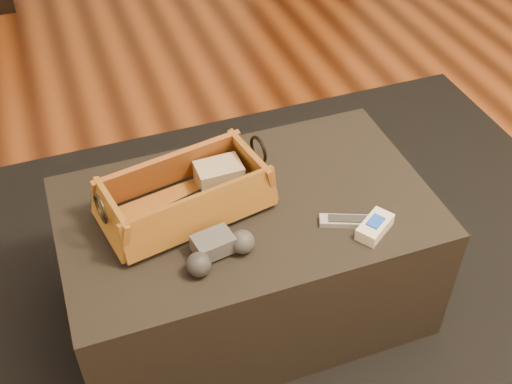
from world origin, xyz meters
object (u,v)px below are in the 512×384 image
object	(u,v)px
ottoman	(247,258)
tv_remote	(181,210)
game_controller	(218,249)
cream_gadget	(375,227)
silver_remote	(352,221)
wicker_basket	(185,196)

from	to	relation	value
ottoman	tv_remote	distance (m)	0.30
ottoman	game_controller	world-z (taller)	game_controller
tv_remote	cream_gadget	distance (m)	0.50
game_controller	tv_remote	bearing A→B (deg)	105.74
game_controller	silver_remote	size ratio (longest dim) A/B	1.16
ottoman	wicker_basket	world-z (taller)	wicker_basket
wicker_basket	silver_remote	size ratio (longest dim) A/B	2.81
tv_remote	game_controller	world-z (taller)	game_controller
game_controller	cream_gadget	distance (m)	0.41
ottoman	cream_gadget	bearing A→B (deg)	-36.42
game_controller	cream_gadget	bearing A→B (deg)	-7.14
ottoman	silver_remote	world-z (taller)	silver_remote
wicker_basket	silver_remote	world-z (taller)	wicker_basket
wicker_basket	ottoman	bearing A→B (deg)	-13.06
tv_remote	wicker_basket	bearing A→B (deg)	30.87
wicker_basket	cream_gadget	bearing A→B (deg)	-29.06
silver_remote	ottoman	bearing A→B (deg)	146.14
tv_remote	ottoman	bearing A→B (deg)	-21.87
ottoman	silver_remote	distance (m)	0.36
silver_remote	game_controller	bearing A→B (deg)	179.25
tv_remote	cream_gadget	xyz separation A→B (m)	(0.45, -0.22, -0.01)
wicker_basket	cream_gadget	world-z (taller)	wicker_basket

